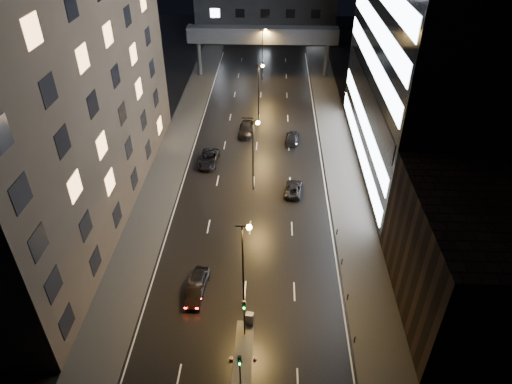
# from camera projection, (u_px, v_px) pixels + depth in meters

# --- Properties ---
(ground) EXTENTS (160.00, 160.00, 0.00)m
(ground) POSITION_uv_depth(u_px,v_px,m) (257.00, 146.00, 70.91)
(ground) COLOR black
(ground) RESTS_ON ground
(sidewalk_left) EXTENTS (5.00, 110.00, 0.15)m
(sidewalk_left) POSITION_uv_depth(u_px,v_px,m) (171.00, 160.00, 67.19)
(sidewalk_left) COLOR #383533
(sidewalk_left) RESTS_ON ground
(sidewalk_right) EXTENTS (5.00, 110.00, 0.15)m
(sidewalk_right) POSITION_uv_depth(u_px,v_px,m) (341.00, 164.00, 66.35)
(sidewalk_right) COLOR #383533
(sidewalk_right) RESTS_ON ground
(building_left) EXTENTS (15.00, 48.00, 40.00)m
(building_left) POSITION_uv_depth(u_px,v_px,m) (34.00, 48.00, 47.10)
(building_left) COLOR #2D2319
(building_left) RESTS_ON ground
(building_right_low) EXTENTS (10.00, 18.00, 12.00)m
(building_right_low) POSITION_uv_depth(u_px,v_px,m) (463.00, 259.00, 41.42)
(building_right_low) COLOR black
(building_right_low) RESTS_ON ground
(building_right_glass) EXTENTS (20.00, 36.00, 45.00)m
(building_right_glass) POSITION_uv_depth(u_px,v_px,m) (466.00, 0.00, 53.91)
(building_right_glass) COLOR black
(building_right_glass) RESTS_ON ground
(skybridge) EXTENTS (30.00, 3.00, 10.00)m
(skybridge) POSITION_uv_depth(u_px,v_px,m) (263.00, 36.00, 90.71)
(skybridge) COLOR #333335
(skybridge) RESTS_ON ground
(median_island) EXTENTS (1.60, 8.00, 0.15)m
(median_island) POSITION_uv_depth(u_px,v_px,m) (243.00, 358.00, 39.73)
(median_island) COLOR #383533
(median_island) RESTS_ON ground
(traffic_signal_near) EXTENTS (0.28, 0.34, 4.40)m
(traffic_signal_near) POSITION_uv_depth(u_px,v_px,m) (244.00, 313.00, 40.04)
(traffic_signal_near) COLOR black
(traffic_signal_near) RESTS_ON median_island
(traffic_signal_far) EXTENTS (0.28, 0.34, 4.40)m
(traffic_signal_far) POSITION_uv_depth(u_px,v_px,m) (240.00, 368.00, 35.54)
(traffic_signal_far) COLOR black
(traffic_signal_far) RESTS_ON median_island
(bollard_row) EXTENTS (0.12, 25.12, 0.90)m
(bollard_row) POSITION_uv_depth(u_px,v_px,m) (351.00, 318.00, 42.87)
(bollard_row) COLOR black
(bollard_row) RESTS_ON ground
(streetlight_near) EXTENTS (1.45, 0.50, 10.15)m
(streetlight_near) POSITION_uv_depth(u_px,v_px,m) (245.00, 256.00, 40.97)
(streetlight_near) COLOR black
(streetlight_near) RESTS_ON ground
(streetlight_mid_a) EXTENTS (1.45, 0.50, 10.15)m
(streetlight_mid_a) POSITION_uv_depth(u_px,v_px,m) (254.00, 147.00, 57.35)
(streetlight_mid_a) COLOR black
(streetlight_mid_a) RESTS_ON ground
(streetlight_mid_b) EXTENTS (1.45, 0.50, 10.15)m
(streetlight_mid_b) POSITION_uv_depth(u_px,v_px,m) (260.00, 87.00, 73.73)
(streetlight_mid_b) COLOR black
(streetlight_mid_b) RESTS_ON ground
(streetlight_far) EXTENTS (1.45, 0.50, 10.15)m
(streetlight_far) POSITION_uv_depth(u_px,v_px,m) (263.00, 48.00, 90.12)
(streetlight_far) COLOR black
(streetlight_far) RESTS_ON ground
(car_away_a) EXTENTS (2.25, 4.63, 1.52)m
(car_away_a) POSITION_uv_depth(u_px,v_px,m) (198.00, 283.00, 46.16)
(car_away_a) COLOR black
(car_away_a) RESTS_ON ground
(car_away_b) EXTENTS (1.64, 4.22, 1.37)m
(car_away_b) POSITION_uv_depth(u_px,v_px,m) (194.00, 292.00, 45.21)
(car_away_b) COLOR black
(car_away_b) RESTS_ON ground
(car_away_c) EXTENTS (2.86, 5.73, 1.56)m
(car_away_c) POSITION_uv_depth(u_px,v_px,m) (209.00, 159.00, 66.16)
(car_away_c) COLOR black
(car_away_c) RESTS_ON ground
(car_away_d) EXTENTS (2.42, 5.58, 1.60)m
(car_away_d) POSITION_uv_depth(u_px,v_px,m) (246.00, 129.00, 73.86)
(car_away_d) COLOR black
(car_away_d) RESTS_ON ground
(car_toward_a) EXTENTS (2.65, 4.79, 1.27)m
(car_toward_a) POSITION_uv_depth(u_px,v_px,m) (294.00, 189.00, 60.18)
(car_toward_a) COLOR black
(car_toward_a) RESTS_ON ground
(car_toward_b) EXTENTS (2.60, 5.20, 1.45)m
(car_toward_b) POSITION_uv_depth(u_px,v_px,m) (292.00, 137.00, 71.68)
(car_toward_b) COLOR black
(car_toward_b) RESTS_ON ground
(utility_cabinet) EXTENTS (0.79, 0.67, 1.36)m
(utility_cabinet) POSITION_uv_depth(u_px,v_px,m) (250.00, 319.00, 42.32)
(utility_cabinet) COLOR #4F4F52
(utility_cabinet) RESTS_ON median_island
(cone_a) EXTENTS (0.48, 0.48, 0.50)m
(cone_a) POSITION_uv_depth(u_px,v_px,m) (231.00, 358.00, 39.51)
(cone_a) COLOR #DD470B
(cone_a) RESTS_ON ground
(cone_b) EXTENTS (0.43, 0.43, 0.45)m
(cone_b) POSITION_uv_depth(u_px,v_px,m) (255.00, 359.00, 39.53)
(cone_b) COLOR red
(cone_b) RESTS_ON ground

